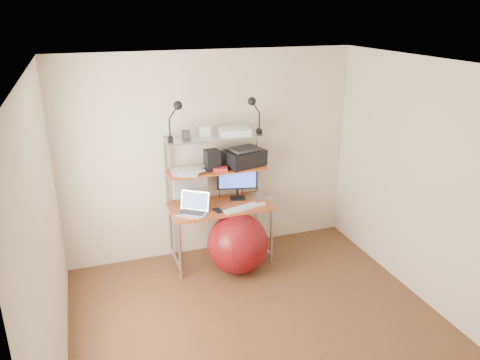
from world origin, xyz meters
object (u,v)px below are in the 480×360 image
at_px(monitor_black, 237,179).
at_px(exercise_ball, 238,244).
at_px(laptop, 194,208).
at_px(printer, 244,157).
at_px(monitor_silver, 190,184).

relative_size(monitor_black, exercise_ball, 0.69).
xyz_separation_m(laptop, printer, (0.69, 0.24, 0.47)).
distance_m(laptop, exercise_ball, 0.66).
distance_m(monitor_black, printer, 0.28).
bearing_deg(printer, exercise_ball, -132.99).
distance_m(monitor_silver, printer, 0.72).
height_order(laptop, printer, printer).
height_order(monitor_silver, exercise_ball, monitor_silver).
bearing_deg(printer, monitor_black, 172.18).
xyz_separation_m(monitor_silver, exercise_ball, (0.44, -0.41, -0.65)).
bearing_deg(printer, laptop, -176.28).
bearing_deg(monitor_black, laptop, -146.34).
relative_size(monitor_silver, laptop, 1.16).
xyz_separation_m(monitor_black, printer, (0.09, 0.01, 0.27)).
height_order(monitor_silver, laptop, monitor_silver).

